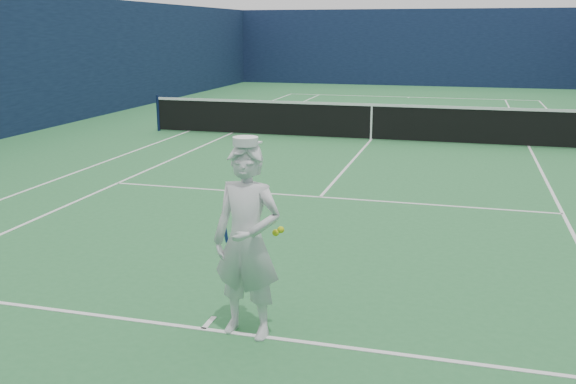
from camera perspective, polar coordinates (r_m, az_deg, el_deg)
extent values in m
plane|color=#2B713B|center=(17.84, 7.37, 4.59)|extent=(80.00, 80.00, 0.00)
cube|color=white|center=(29.56, 10.69, 8.29)|extent=(11.03, 0.06, 0.01)
cube|color=white|center=(6.74, -7.55, -11.98)|extent=(11.03, 0.06, 0.01)
cube|color=white|center=(19.37, -8.97, 5.30)|extent=(0.06, 23.83, 0.01)
cube|color=white|center=(18.85, -5.16, 5.18)|extent=(0.06, 23.77, 0.01)
cube|color=white|center=(17.76, 20.65, 3.75)|extent=(0.06, 23.77, 0.01)
cube|color=white|center=(24.13, 9.55, 7.04)|extent=(8.23, 0.06, 0.01)
cube|color=white|center=(11.67, 2.88, -0.45)|extent=(8.23, 0.06, 0.01)
cube|color=white|center=(17.84, 7.37, 4.60)|extent=(0.06, 12.80, 0.01)
cube|color=white|center=(29.41, 10.67, 8.26)|extent=(0.06, 0.30, 0.01)
cube|color=white|center=(6.86, -7.06, -11.46)|extent=(0.06, 0.30, 0.01)
cube|color=#0F1A39|center=(35.52, 11.72, 12.44)|extent=(20.12, 0.12, 4.00)
cube|color=#0F1C3A|center=(21.42, -20.48, 10.81)|extent=(0.12, 36.12, 4.00)
cylinder|color=#141E4C|center=(19.68, -11.47, 6.90)|extent=(0.09, 0.09, 1.07)
cube|color=black|center=(17.77, 7.42, 6.18)|extent=(12.79, 0.02, 0.92)
cube|color=white|center=(17.71, 7.47, 7.68)|extent=(12.79, 0.04, 0.07)
cube|color=white|center=(17.77, 7.42, 6.08)|extent=(0.05, 0.03, 0.94)
imported|color=white|center=(6.25, -3.66, -4.45)|extent=(0.76, 0.56, 1.94)
cylinder|color=white|center=(6.00, -3.81, 4.53)|extent=(0.24, 0.24, 0.08)
cube|color=white|center=(6.12, -3.25, 4.44)|extent=(0.19, 0.12, 0.02)
cylinder|color=navy|center=(6.43, -5.58, -3.60)|extent=(0.05, 0.09, 0.22)
cube|color=#1F3CA7|center=(6.54, -5.35, -4.95)|extent=(0.02, 0.02, 0.14)
torus|color=#1F3CA7|center=(6.65, -5.00, -6.46)|extent=(0.30, 0.14, 0.29)
cube|color=beige|center=(6.65, -5.00, -6.46)|extent=(0.22, 0.03, 0.30)
sphere|color=yellow|center=(6.19, -1.10, -3.64)|extent=(0.07, 0.07, 0.07)
sphere|color=yellow|center=(6.19, -0.65, -3.37)|extent=(0.07, 0.07, 0.07)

